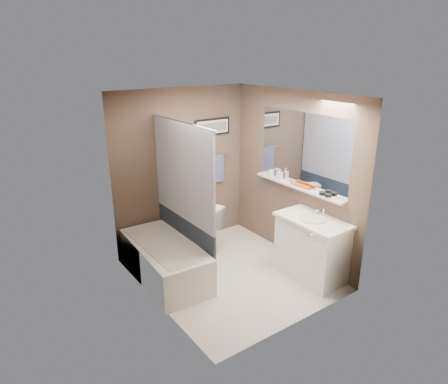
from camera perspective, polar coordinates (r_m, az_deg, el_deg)
ground at (r=5.55m, az=0.92°, el=-11.69°), size 2.50×2.50×0.00m
ceiling at (r=4.77m, az=1.07°, el=13.55°), size 2.20×2.50×0.04m
wall_back at (r=6.02m, az=-5.98°, el=3.25°), size 2.20×0.04×2.40m
wall_front at (r=4.18m, az=11.07°, el=-4.50°), size 2.20×0.04×2.40m
wall_left at (r=4.52m, az=-10.12°, el=-2.57°), size 0.04×2.50×2.40m
wall_right at (r=5.71m, az=9.75°, el=2.16°), size 0.04×2.50×2.40m
tile_surround at (r=5.02m, az=-12.60°, el=-2.94°), size 0.02×1.55×2.00m
curtain_rod at (r=5.02m, az=-6.14°, el=9.94°), size 0.02×1.55×0.02m
curtain_upper at (r=5.17m, az=-5.88°, el=2.81°), size 0.03×1.45×1.28m
curtain_lower at (r=5.46m, az=-5.59°, el=-5.46°), size 0.03×1.45×0.36m
mirror at (r=5.51m, az=11.18°, el=5.96°), size 0.02×1.60×1.00m
shelf at (r=5.61m, az=10.44°, el=0.73°), size 0.12×1.60×0.03m
towel_bar at (r=6.26m, az=-1.56°, el=4.93°), size 0.60×0.02×0.02m
towel at (r=6.29m, az=-1.44°, el=3.30°), size 0.34×0.05×0.44m
art_frame at (r=6.17m, az=-1.69°, el=9.28°), size 0.62×0.02×0.26m
art_mat at (r=6.16m, az=-1.61°, el=9.26°), size 0.56×0.00×0.20m
art_image at (r=6.16m, az=-1.60°, el=9.25°), size 0.50×0.00×0.13m
door at (r=4.64m, az=15.76°, el=-5.11°), size 0.80×0.02×2.00m
door_handle at (r=4.44m, az=12.52°, el=-5.99°), size 0.10×0.02×0.02m
bathtub at (r=5.42m, az=-8.41°, el=-9.71°), size 0.78×1.54×0.50m
tub_rim at (r=5.30m, az=-8.54°, el=-7.35°), size 0.56×1.36×0.02m
toilet at (r=6.01m, az=-3.82°, el=-5.09°), size 0.65×0.84×0.75m
vanity at (r=5.45m, az=12.37°, el=-8.01°), size 0.51×0.90×0.80m
countertop at (r=5.26m, az=12.62°, el=-3.98°), size 0.54×0.96×0.04m
sink_basin at (r=5.24m, az=12.57°, el=-3.73°), size 0.34×0.34×0.01m
faucet_spout at (r=5.37m, az=14.05°, el=-2.80°), size 0.02×0.02×0.10m
faucet_knob at (r=5.44m, az=13.24°, el=-2.68°), size 0.05×0.05×0.05m
candle_bowl_near at (r=5.26m, az=14.66°, el=-0.47°), size 0.09×0.09×0.04m
candle_bowl_far at (r=5.32m, az=13.89°, el=-0.18°), size 0.09×0.09×0.04m
hair_brush_front at (r=5.52m, az=11.35°, el=0.77°), size 0.06×0.22×0.04m
hair_brush_back at (r=5.61m, az=10.42°, el=1.11°), size 0.06×0.22×0.04m
pink_comb at (r=5.73m, az=9.17°, el=1.39°), size 0.05×0.16×0.01m
glass_jar at (r=5.96m, az=6.77°, el=2.70°), size 0.08×0.08×0.10m
soap_bottle at (r=5.83m, az=7.97°, el=2.53°), size 0.07×0.07×0.15m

